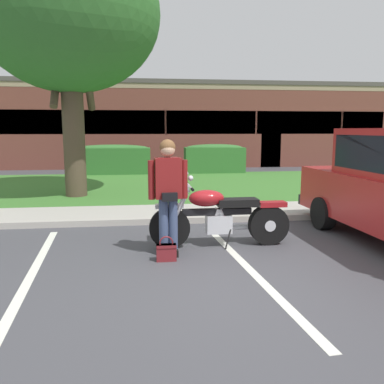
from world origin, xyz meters
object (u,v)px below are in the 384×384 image
(rider_person, at_px, (168,189))
(hedge_center_left, at_px, (214,158))
(shade_tree, at_px, (68,14))
(brick_building, at_px, (161,125))
(motorcycle, at_px, (225,216))
(hedge_left, at_px, (113,159))
(handbag, at_px, (166,251))

(rider_person, relative_size, hedge_center_left, 0.69)
(shade_tree, bearing_deg, brick_building, 76.84)
(motorcycle, height_order, brick_building, brick_building)
(hedge_left, height_order, hedge_center_left, same)
(motorcycle, bearing_deg, handbag, -147.14)
(rider_person, distance_m, hedge_left, 10.79)
(rider_person, relative_size, handbag, 4.74)
(handbag, relative_size, shade_tree, 0.05)
(shade_tree, distance_m, hedge_left, 6.78)
(hedge_left, bearing_deg, shade_tree, -96.36)
(handbag, xyz_separation_m, shade_tree, (-2.10, 5.54, 4.58))
(motorcycle, xyz_separation_m, shade_tree, (-3.07, 4.91, 4.24))
(motorcycle, xyz_separation_m, handbag, (-0.97, -0.63, -0.34))
(shade_tree, height_order, hedge_left, shade_tree)
(rider_person, xyz_separation_m, shade_tree, (-2.15, 5.29, 3.74))
(motorcycle, bearing_deg, hedge_center_left, 80.50)
(handbag, relative_size, hedge_center_left, 0.15)
(motorcycle, height_order, handbag, motorcycle)
(hedge_left, bearing_deg, handbag, -82.18)
(shade_tree, xyz_separation_m, brick_building, (2.92, 12.49, -2.65))
(hedge_left, bearing_deg, motorcycle, -76.50)
(motorcycle, relative_size, hedge_center_left, 0.90)
(rider_person, height_order, hedge_center_left, rider_person)
(hedge_left, relative_size, hedge_center_left, 1.22)
(shade_tree, bearing_deg, rider_person, -67.91)
(motorcycle, relative_size, handbag, 6.22)
(hedge_center_left, bearing_deg, brick_building, 104.76)
(hedge_center_left, distance_m, brick_building, 7.49)
(handbag, distance_m, hedge_center_left, 11.26)
(rider_person, height_order, shade_tree, shade_tree)
(rider_person, xyz_separation_m, brick_building, (0.77, 17.79, 1.09))
(hedge_center_left, xyz_separation_m, brick_building, (-1.87, 7.11, 1.43))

